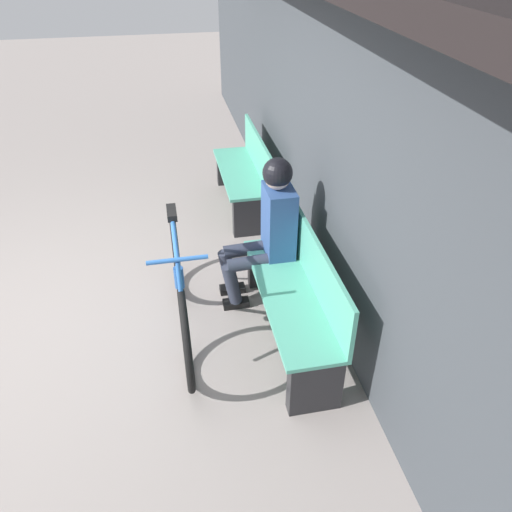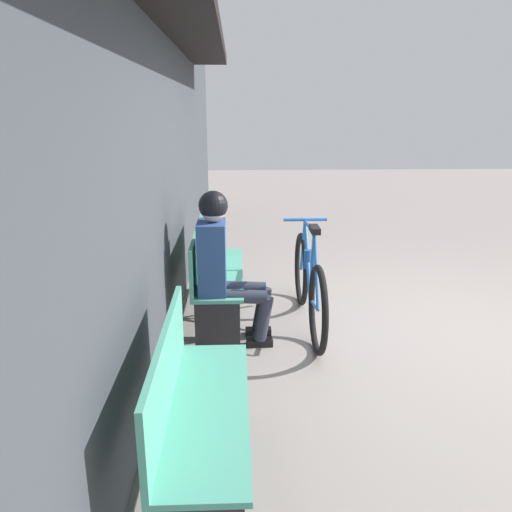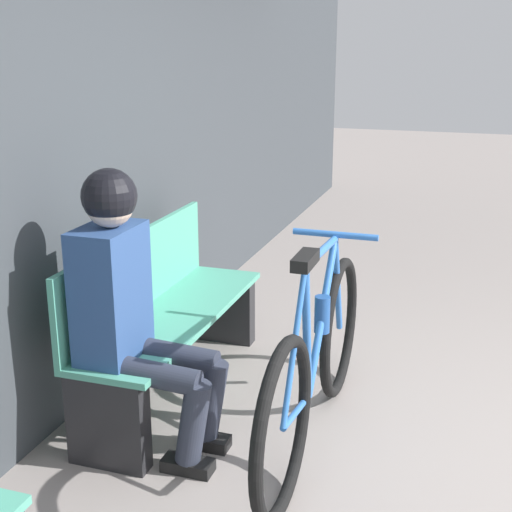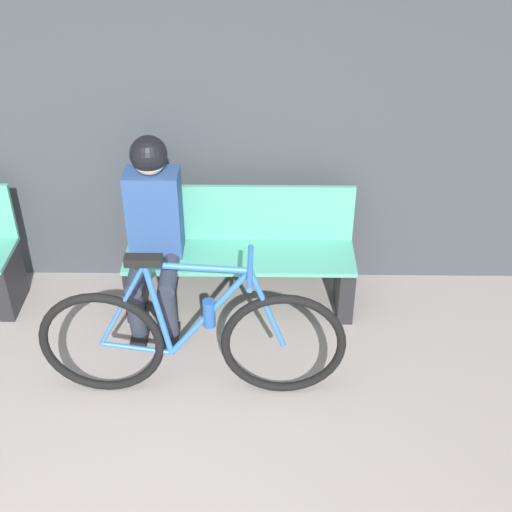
{
  "view_description": "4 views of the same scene",
  "coord_description": "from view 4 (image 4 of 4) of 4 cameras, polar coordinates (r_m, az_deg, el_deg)",
  "views": [
    {
      "loc": [
        3.26,
        1.07,
        2.74
      ],
      "look_at": [
        0.58,
        1.6,
        0.87
      ],
      "focal_mm": 35.0,
      "sensor_mm": 36.0,
      "label": 1
    },
    {
      "loc": [
        -3.89,
        1.71,
        1.87
      ],
      "look_at": [
        0.51,
        1.54,
        0.57
      ],
      "focal_mm": 35.0,
      "sensor_mm": 36.0,
      "label": 2
    },
    {
      "loc": [
        -2.57,
        0.44,
        1.76
      ],
      "look_at": [
        0.43,
        1.43,
        0.8
      ],
      "focal_mm": 50.0,
      "sensor_mm": 36.0,
      "label": 3
    },
    {
      "loc": [
        0.63,
        -1.97,
        3.06
      ],
      "look_at": [
        0.59,
        1.4,
        0.75
      ],
      "focal_mm": 50.0,
      "sensor_mm": 36.0,
      "label": 4
    }
  ],
  "objects": [
    {
      "name": "person_seated",
      "position": [
        4.51,
        -8.25,
        2.8
      ],
      "size": [
        0.34,
        0.6,
        1.26
      ],
      "color": "#2D3342",
      "rests_on": "ground_plane"
    },
    {
      "name": "storefront_wall",
      "position": [
        4.54,
        -7.65,
        16.2
      ],
      "size": [
        12.0,
        0.56,
        3.2
      ],
      "color": "#3D4247",
      "rests_on": "ground_plane"
    },
    {
      "name": "bicycle",
      "position": [
        4.08,
        -5.12,
        -6.73
      ],
      "size": [
        1.75,
        0.4,
        0.96
      ],
      "color": "black",
      "rests_on": "ground_plane"
    },
    {
      "name": "park_bench_near",
      "position": [
        4.73,
        -1.28,
        -0.04
      ],
      "size": [
        1.5,
        0.42,
        0.84
      ],
      "color": "#51A88E",
      "rests_on": "ground_plane"
    }
  ]
}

